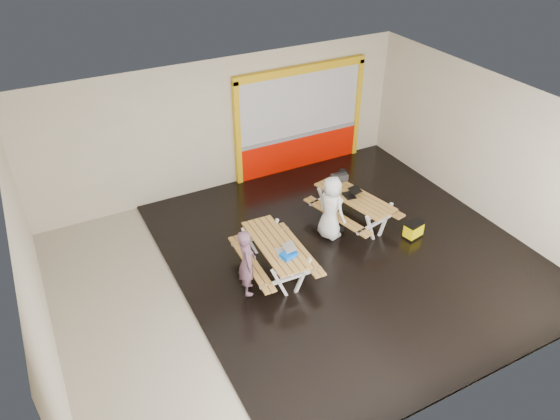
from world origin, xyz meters
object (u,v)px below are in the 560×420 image
picnic_table_right (354,203)px  blue_pouch (289,255)px  backpack (342,178)px  person_right (331,208)px  fluke_bag (413,230)px  laptop_left (285,251)px  toolbox (339,178)px  picnic_table_left (275,251)px  laptop_right (351,193)px  person_left (247,262)px  dark_case (333,226)px

picnic_table_right → blue_pouch: 2.76m
picnic_table_right → backpack: bearing=73.7°
person_right → fluke_bag: 2.04m
laptop_left → toolbox: (2.52, 1.87, 0.05)m
picnic_table_left → laptop_left: bearing=-83.8°
picnic_table_right → laptop_right: 0.26m
picnic_table_left → person_left: (-0.78, -0.32, 0.22)m
picnic_table_right → person_right: person_right is taller
picnic_table_right → person_right: bearing=-164.5°
picnic_table_right → fluke_bag: 1.52m
backpack → dark_case: backpack is taller
blue_pouch → backpack: 3.50m
picnic_table_right → laptop_left: 2.70m
picnic_table_left → person_left: bearing=-157.8°
laptop_right → dark_case: size_ratio=0.98×
laptop_right → blue_pouch: laptop_right is taller
laptop_right → fluke_bag: 1.67m
person_right → laptop_left: bearing=105.2°
picnic_table_right → dark_case: picnic_table_right is taller
laptop_right → toolbox: (0.12, 0.70, 0.04)m
person_left → blue_pouch: size_ratio=4.69×
picnic_table_left → backpack: bearing=31.5°
backpack → person_left: bearing=-150.5°
person_left → fluke_bag: 4.24m
picnic_table_right → person_left: person_left is taller
dark_case → laptop_left: bearing=-150.0°
person_left → toolbox: 3.81m
toolbox → picnic_table_right: bearing=-94.9°
person_left → laptop_right: bearing=-52.8°
laptop_right → backpack: 0.95m
fluke_bag → backpack: bearing=107.5°
blue_pouch → backpack: (2.72, 2.20, -0.10)m
picnic_table_right → toolbox: bearing=85.1°
picnic_table_right → backpack: backpack is taller
fluke_bag → laptop_right: bearing=129.6°
person_right → backpack: 1.58m
person_right → toolbox: person_right is taller
picnic_table_right → blue_pouch: bearing=-152.8°
person_right → toolbox: bearing=-54.2°
backpack → dark_case: size_ratio=1.01×
picnic_table_left → dark_case: picnic_table_left is taller
person_right → laptop_left: person_right is taller
toolbox → fluke_bag: 2.19m
blue_pouch → dark_case: bearing=33.2°
picnic_table_left → backpack: backpack is taller
laptop_left → picnic_table_right: bearing=24.4°
laptop_left → dark_case: 2.31m
person_left → laptop_right: (3.22, 1.13, 0.03)m
laptop_left → laptop_right: size_ratio=1.03×
person_left → person_right: person_right is taller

